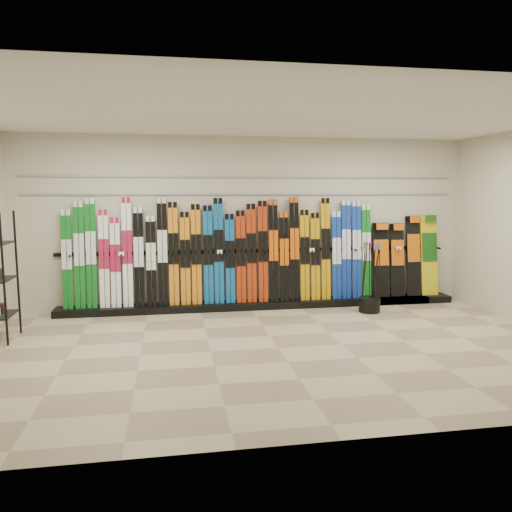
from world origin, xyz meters
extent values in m
plane|color=gray|center=(0.00, 0.00, 0.00)|extent=(8.00, 8.00, 0.00)
plane|color=beige|center=(0.00, 2.50, 1.50)|extent=(8.00, 0.00, 8.00)
plane|color=silver|center=(0.00, 0.00, 3.00)|extent=(8.00, 8.00, 0.00)
cube|color=black|center=(0.22, 2.28, 0.06)|extent=(8.00, 0.40, 0.12)
cube|color=#0E6E1C|center=(-3.06, 2.31, 0.94)|extent=(0.17, 0.17, 1.64)
cube|color=#0E6E1C|center=(-2.86, 2.31, 1.01)|extent=(0.17, 0.18, 1.78)
cube|color=#0E6E1C|center=(-2.67, 2.32, 1.03)|extent=(0.17, 0.19, 1.83)
cube|color=white|center=(-2.47, 2.31, 0.94)|extent=(0.17, 0.17, 1.64)
cube|color=white|center=(-2.29, 2.30, 0.87)|extent=(0.17, 0.16, 1.50)
cube|color=white|center=(-2.09, 2.32, 1.04)|extent=(0.17, 0.19, 1.84)
cube|color=black|center=(-1.90, 2.31, 0.96)|extent=(0.17, 0.17, 1.67)
cube|color=black|center=(-1.70, 2.30, 0.88)|extent=(0.17, 0.16, 1.53)
cube|color=black|center=(-1.51, 2.32, 1.04)|extent=(0.17, 0.19, 1.83)
cube|color=orange|center=(-1.32, 2.31, 1.00)|extent=(0.17, 0.18, 1.76)
cube|color=orange|center=(-1.13, 2.30, 0.91)|extent=(0.17, 0.16, 1.59)
cube|color=orange|center=(-0.94, 2.31, 0.98)|extent=(0.17, 0.18, 1.72)
cube|color=#0F5690|center=(-0.73, 2.31, 0.97)|extent=(0.17, 0.17, 1.70)
cube|color=#0F5690|center=(-0.55, 2.32, 1.03)|extent=(0.17, 0.19, 1.82)
cube|color=#0F5690|center=(-0.35, 2.30, 0.89)|extent=(0.17, 0.16, 1.55)
cube|color=#A52D0D|center=(-0.16, 2.31, 0.92)|extent=(0.17, 0.17, 1.60)
cube|color=#A52D0D|center=(0.03, 2.31, 0.98)|extent=(0.17, 0.18, 1.72)
cube|color=#A52D0D|center=(0.23, 2.31, 1.01)|extent=(0.17, 0.18, 1.77)
cube|color=black|center=(0.42, 2.31, 1.02)|extent=(0.17, 0.18, 1.79)
cube|color=black|center=(0.61, 2.30, 0.91)|extent=(0.17, 0.16, 1.58)
cube|color=black|center=(0.80, 2.32, 1.04)|extent=(0.17, 0.19, 1.84)
cube|color=#BF8B0A|center=(0.99, 2.31, 0.92)|extent=(0.17, 0.17, 1.61)
cube|color=#BF8B0A|center=(1.18, 2.30, 0.90)|extent=(0.17, 0.16, 1.55)
cube|color=#BF8B0A|center=(1.38, 2.32, 1.03)|extent=(0.17, 0.19, 1.82)
cube|color=#12359C|center=(1.58, 2.30, 0.91)|extent=(0.17, 0.16, 1.58)
cube|color=#12359C|center=(1.76, 2.31, 1.01)|extent=(0.17, 0.18, 1.79)
cube|color=#12359C|center=(1.96, 2.31, 1.00)|extent=(0.17, 0.18, 1.77)
cube|color=#0E6E1C|center=(2.15, 2.31, 0.97)|extent=(0.17, 0.17, 1.70)
cube|color=black|center=(2.45, 2.35, 0.80)|extent=(0.32, 0.21, 1.36)
cube|color=black|center=(2.77, 2.34, 0.79)|extent=(0.27, 0.21, 1.34)
cube|color=black|center=(3.09, 2.35, 0.86)|extent=(0.27, 0.23, 1.48)
cube|color=gold|center=(3.41, 2.35, 0.87)|extent=(0.32, 0.23, 1.50)
cylinder|color=black|center=(1.97, 1.67, 0.12)|extent=(0.36, 0.36, 0.25)
cylinder|color=black|center=(1.89, 1.77, 0.61)|extent=(0.04, 0.05, 1.18)
cylinder|color=black|center=(2.02, 1.65, 0.61)|extent=(0.03, 0.13, 1.18)
cylinder|color=black|center=(2.00, 1.61, 0.61)|extent=(0.13, 0.14, 1.17)
cylinder|color=black|center=(2.04, 1.67, 0.61)|extent=(0.15, 0.04, 1.17)
cylinder|color=black|center=(2.06, 1.67, 0.61)|extent=(0.13, 0.03, 1.18)
cylinder|color=black|center=(2.03, 1.69, 0.61)|extent=(0.06, 0.04, 1.18)
cylinder|color=black|center=(2.09, 1.61, 0.61)|extent=(0.07, 0.14, 1.18)
cylinder|color=black|center=(1.88, 1.73, 0.61)|extent=(0.04, 0.15, 1.17)
cylinder|color=black|center=(1.95, 1.65, 0.61)|extent=(0.08, 0.08, 1.18)
cube|color=gray|center=(0.00, 2.48, 2.00)|extent=(7.60, 0.02, 0.03)
cube|color=gray|center=(0.00, 2.48, 2.30)|extent=(7.60, 0.02, 0.03)
camera|label=1|loc=(-1.37, -6.23, 2.06)|focal=35.00mm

